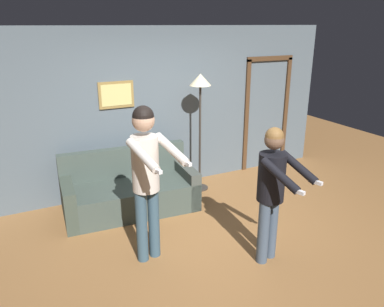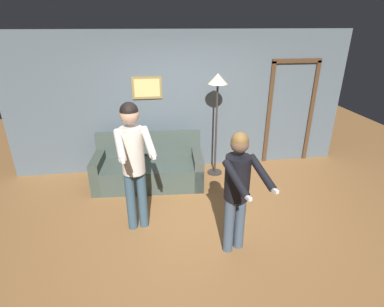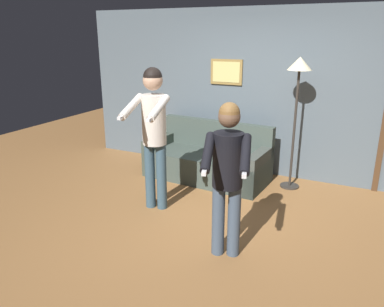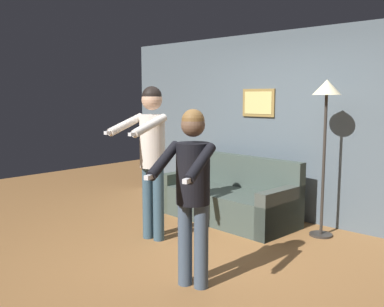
{
  "view_description": "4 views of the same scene",
  "coord_description": "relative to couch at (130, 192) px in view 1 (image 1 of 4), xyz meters",
  "views": [
    {
      "loc": [
        -2.12,
        -3.51,
        2.62
      ],
      "look_at": [
        -0.41,
        -0.11,
        1.3
      ],
      "focal_mm": 35.0,
      "sensor_mm": 36.0,
      "label": 1
    },
    {
      "loc": [
        -0.64,
        -3.51,
        2.71
      ],
      "look_at": [
        -0.16,
        -0.33,
        1.29
      ],
      "focal_mm": 28.0,
      "sensor_mm": 36.0,
      "label": 2
    },
    {
      "loc": [
        1.52,
        -3.76,
        2.2
      ],
      "look_at": [
        -0.13,
        -0.35,
        0.98
      ],
      "focal_mm": 35.0,
      "sensor_mm": 36.0,
      "label": 3
    },
    {
      "loc": [
        2.82,
        -3.27,
        1.71
      ],
      "look_at": [
        -0.06,
        -0.1,
        1.13
      ],
      "focal_mm": 40.0,
      "sensor_mm": 36.0,
      "label": 4
    }
  ],
  "objects": [
    {
      "name": "person_standing_left",
      "position": [
        -0.18,
        -1.3,
        0.85
      ],
      "size": [
        0.52,
        0.78,
        1.83
      ],
      "color": "#375365",
      "rests_on": "ground_plane"
    },
    {
      "name": "back_wall_assembly",
      "position": [
        0.72,
        0.63,
        1.02
      ],
      "size": [
        6.4,
        0.1,
        2.6
      ],
      "color": "#53606A",
      "rests_on": "ground_plane"
    },
    {
      "name": "couch",
      "position": [
        0.0,
        0.0,
        0.0
      ],
      "size": [
        1.95,
        0.98,
        0.87
      ],
      "color": "#404C45",
      "rests_on": "ground_plane"
    },
    {
      "name": "torchiere_lamp",
      "position": [
        1.26,
        0.19,
        1.32
      ],
      "size": [
        0.34,
        0.34,
        1.91
      ],
      "color": "#332D28",
      "rests_on": "ground_plane"
    },
    {
      "name": "ground_plane",
      "position": [
        0.69,
        -1.38,
        -0.28
      ],
      "size": [
        12.0,
        12.0,
        0.0
      ],
      "primitive_type": "plane",
      "color": "olive"
    },
    {
      "name": "person_standing_right",
      "position": [
        1.04,
        -1.93,
        0.68
      ],
      "size": [
        0.55,
        0.69,
        1.6
      ],
      "color": "#415265",
      "rests_on": "ground_plane"
    }
  ]
}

